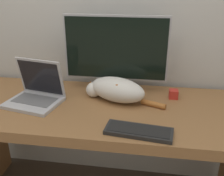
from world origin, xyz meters
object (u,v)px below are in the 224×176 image
Objects in this scene: laptop at (36,94)px; external_keyboard at (139,131)px; monitor at (116,52)px; cat at (116,89)px.

external_keyboard is at bearing -9.72° from laptop.
laptop is at bearing 165.14° from external_keyboard.
laptop reaches higher than external_keyboard.
external_keyboard is (0.63, -0.25, -0.04)m from laptop.
monitor is 1.91× the size of external_keyboard.
laptop is 0.70× the size of cat.
cat is (0.02, -0.13, -0.19)m from monitor.
monitor is 0.56m from external_keyboard.
monitor is 1.87× the size of laptop.
cat is (0.47, 0.09, 0.02)m from laptop.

